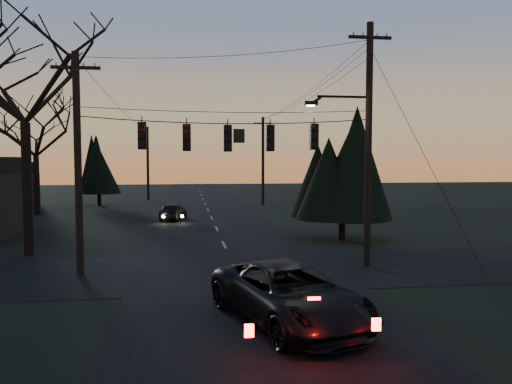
{
  "coord_description": "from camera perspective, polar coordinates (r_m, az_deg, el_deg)",
  "views": [
    {
      "loc": [
        -1.98,
        -9.7,
        4.48
      ],
      "look_at": [
        0.62,
        8.52,
        3.26
      ],
      "focal_mm": 35.0,
      "sensor_mm": 36.0,
      "label": 1
    }
  ],
  "objects": [
    {
      "name": "suv_near",
      "position": [
        13.84,
        3.85,
        -11.65
      ],
      "size": [
        4.28,
        6.28,
        1.6
      ],
      "primitive_type": "imported",
      "rotation": [
        0.0,
        0.0,
        0.31
      ],
      "color": "black",
      "rests_on": "ground"
    },
    {
      "name": "main_road",
      "position": [
        30.1,
        -4.27,
        -4.75
      ],
      "size": [
        8.0,
        120.0,
        0.02
      ],
      "primitive_type": "cube",
      "color": "black",
      "rests_on": "ground"
    },
    {
      "name": "bare_tree_left",
      "position": [
        25.58,
        -25.03,
        12.68
      ],
      "size": [
        9.57,
        9.57,
        12.28
      ],
      "color": "black",
      "rests_on": "ground"
    },
    {
      "name": "evergreen_right",
      "position": [
        27.77,
        9.87,
        3.69
      ],
      "size": [
        4.51,
        4.51,
        7.72
      ],
      "color": "black",
      "rests_on": "ground"
    },
    {
      "name": "utility_pole_right",
      "position": [
        21.54,
        12.53,
        -8.3
      ],
      "size": [
        5.0,
        0.3,
        10.0
      ],
      "primitive_type": null,
      "color": "black",
      "rests_on": "ground"
    },
    {
      "name": "span_signal_assembly",
      "position": [
        19.79,
        -3.09,
        6.28
      ],
      "size": [
        11.5,
        0.44,
        1.47
      ],
      "color": "black",
      "rests_on": "ground"
    },
    {
      "name": "ground_plane",
      "position": [
        10.86,
        3.32,
        -20.57
      ],
      "size": [
        160.0,
        160.0,
        0.0
      ],
      "primitive_type": "plane",
      "color": "black"
    },
    {
      "name": "utility_pole_left",
      "position": [
        20.6,
        -19.41,
        -8.99
      ],
      "size": [
        1.8,
        0.3,
        8.5
      ],
      "primitive_type": null,
      "color": "black",
      "rests_on": "ground"
    },
    {
      "name": "cross_road",
      "position": [
        20.3,
        -2.35,
        -8.94
      ],
      "size": [
        60.0,
        7.0,
        0.02
      ],
      "primitive_type": "cube",
      "color": "black",
      "rests_on": "ground"
    },
    {
      "name": "sedan_oncoming_a",
      "position": [
        36.95,
        -9.43,
        -2.23
      ],
      "size": [
        2.22,
        3.93,
        1.26
      ],
      "primitive_type": "imported",
      "rotation": [
        0.0,
        0.0,
        2.93
      ],
      "color": "black",
      "rests_on": "ground"
    },
    {
      "name": "utility_pole_far_l",
      "position": [
        56.02,
        -12.2,
        -0.87
      ],
      "size": [
        0.3,
        0.3,
        8.0
      ],
      "primitive_type": null,
      "color": "black",
      "rests_on": "ground"
    },
    {
      "name": "utility_pole_far_r",
      "position": [
        48.49,
        0.79,
        -1.5
      ],
      "size": [
        1.8,
        0.3,
        8.5
      ],
      "primitive_type": null,
      "color": "black",
      "rests_on": "ground"
    },
    {
      "name": "evergreen_dist",
      "position": [
        50.23,
        -17.54,
        2.62
      ],
      "size": [
        3.71,
        3.71,
        6.03
      ],
      "color": "black",
      "rests_on": "ground"
    },
    {
      "name": "bare_tree_dist",
      "position": [
        43.87,
        -23.91,
        6.21
      ],
      "size": [
        7.83,
        7.83,
        9.41
      ],
      "color": "black",
      "rests_on": "ground"
    }
  ]
}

